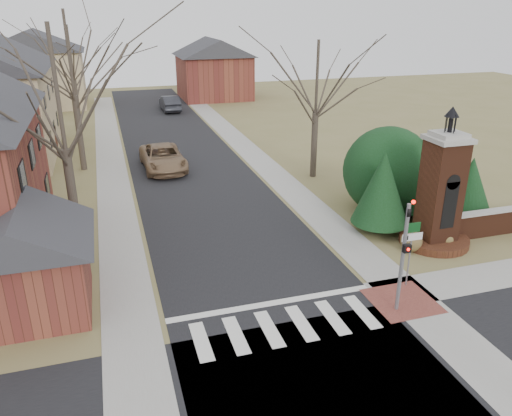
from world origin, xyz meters
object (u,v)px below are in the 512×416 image
object	(u,v)px
sign_post	(411,242)
distant_car	(170,103)
traffic_signal_pole	(404,247)
brick_gate_monument	(439,201)
pickup_truck	(163,158)

from	to	relation	value
sign_post	distant_car	size ratio (longest dim) A/B	0.55
traffic_signal_pole	sign_post	world-z (taller)	traffic_signal_pole
traffic_signal_pole	sign_post	size ratio (longest dim) A/B	1.64
brick_gate_monument	distant_car	world-z (taller)	brick_gate_monument
traffic_signal_pole	pickup_truck	distance (m)	20.85
traffic_signal_pole	pickup_truck	xyz separation A→B (m)	(-6.04, 19.88, -1.77)
sign_post	traffic_signal_pole	bearing A→B (deg)	-132.43
brick_gate_monument	distant_car	bearing A→B (deg)	101.55
pickup_truck	distant_car	world-z (taller)	distant_car
brick_gate_monument	pickup_truck	xyz separation A→B (m)	(-10.74, 15.46, -1.35)
brick_gate_monument	traffic_signal_pole	bearing A→B (deg)	-136.76
sign_post	pickup_truck	distance (m)	19.90
traffic_signal_pole	pickup_truck	world-z (taller)	traffic_signal_pole
sign_post	distant_car	xyz separation A→B (m)	(-3.99, 39.23, -1.13)
distant_car	pickup_truck	bearing A→B (deg)	79.57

